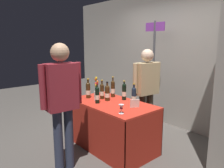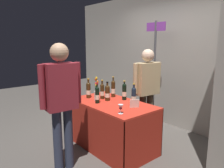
# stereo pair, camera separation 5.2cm
# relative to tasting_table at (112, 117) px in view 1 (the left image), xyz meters

# --- Properties ---
(ground_plane) EXTENTS (12.00, 12.00, 0.00)m
(ground_plane) POSITION_rel_tasting_table_xyz_m (0.00, 0.00, -0.53)
(ground_plane) COLOR #514C47
(back_partition) EXTENTS (6.19, 0.12, 2.73)m
(back_partition) POSITION_rel_tasting_table_xyz_m (0.00, 1.62, 0.84)
(back_partition) COLOR #9E998E
(back_partition) RESTS_ON ground_plane
(tasting_table) EXTENTS (1.41, 0.79, 0.76)m
(tasting_table) POSITION_rel_tasting_table_xyz_m (0.00, 0.00, 0.00)
(tasting_table) COLOR red
(tasting_table) RESTS_ON ground_plane
(featured_wine_bottle) EXTENTS (0.08, 0.08, 0.32)m
(featured_wine_bottle) POSITION_rel_tasting_table_xyz_m (-0.14, 0.02, 0.37)
(featured_wine_bottle) COLOR #38230F
(featured_wine_bottle) RESTS_ON tasting_table
(display_bottle_0) EXTENTS (0.07, 0.07, 0.32)m
(display_bottle_0) POSITION_rel_tasting_table_xyz_m (-0.13, -0.19, 0.37)
(display_bottle_0) COLOR black
(display_bottle_0) RESTS_ON tasting_table
(display_bottle_1) EXTENTS (0.07, 0.07, 0.34)m
(display_bottle_1) POSITION_rel_tasting_table_xyz_m (0.31, 0.16, 0.38)
(display_bottle_1) COLOR #192333
(display_bottle_1) RESTS_ON tasting_table
(display_bottle_2) EXTENTS (0.08, 0.08, 0.34)m
(display_bottle_2) POSITION_rel_tasting_table_xyz_m (-0.49, -0.12, 0.38)
(display_bottle_2) COLOR #38230F
(display_bottle_2) RESTS_ON tasting_table
(display_bottle_3) EXTENTS (0.07, 0.07, 0.33)m
(display_bottle_3) POSITION_rel_tasting_table_xyz_m (-0.00, 0.26, 0.37)
(display_bottle_3) COLOR black
(display_bottle_3) RESTS_ON tasting_table
(display_bottle_4) EXTENTS (0.07, 0.07, 0.33)m
(display_bottle_4) POSITION_rel_tasting_table_xyz_m (-0.29, 0.03, 0.37)
(display_bottle_4) COLOR #38230F
(display_bottle_4) RESTS_ON tasting_table
(display_bottle_5) EXTENTS (0.07, 0.07, 0.36)m
(display_bottle_5) POSITION_rel_tasting_table_xyz_m (-0.26, 0.25, 0.38)
(display_bottle_5) COLOR #38230F
(display_bottle_5) RESTS_ON tasting_table
(wine_glass_near_vendor) EXTENTS (0.07, 0.07, 0.13)m
(wine_glass_near_vendor) POSITION_rel_tasting_table_xyz_m (0.49, -0.26, 0.32)
(wine_glass_near_vendor) COLOR silver
(wine_glass_near_vendor) RESTS_ON tasting_table
(flower_vase) EXTENTS (0.08, 0.08, 0.40)m
(flower_vase) POSITION_rel_tasting_table_xyz_m (-0.25, -0.12, 0.37)
(flower_vase) COLOR silver
(flower_vase) RESTS_ON tasting_table
(brochure_stand) EXTENTS (0.09, 0.13, 0.13)m
(brochure_stand) POSITION_rel_tasting_table_xyz_m (0.42, 0.07, 0.30)
(brochure_stand) COLOR silver
(brochure_stand) RESTS_ON tasting_table
(vendor_presenter) EXTENTS (0.26, 0.60, 1.58)m
(vendor_presenter) POSITION_rel_tasting_table_xyz_m (0.06, 0.75, 0.42)
(vendor_presenter) COLOR #4C4233
(vendor_presenter) RESTS_ON ground_plane
(taster_foreground_right) EXTENTS (0.24, 0.56, 1.69)m
(taster_foreground_right) POSITION_rel_tasting_table_xyz_m (0.05, -0.90, 0.49)
(taster_foreground_right) COLOR #2D3347
(taster_foreground_right) RESTS_ON ground_plane
(booth_signpost) EXTENTS (0.44, 0.04, 2.10)m
(booth_signpost) POSITION_rel_tasting_table_xyz_m (-0.16, 1.22, 0.73)
(booth_signpost) COLOR #47474C
(booth_signpost) RESTS_ON ground_plane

